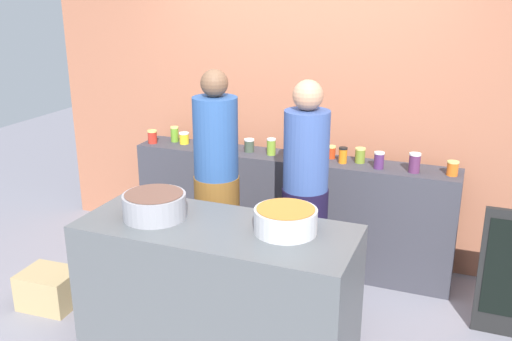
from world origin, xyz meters
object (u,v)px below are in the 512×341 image
object	(u,v)px
preserve_jar_10	(331,152)
cooking_pot_left	(155,206)
preserve_jar_4	(224,139)
preserve_jar_13	(379,160)
preserve_jar_12	(360,155)
preserve_jar_2	(184,138)
preserve_jar_0	(152,137)
preserve_jar_3	(209,138)
preserve_jar_14	(415,163)
preserve_jar_6	(249,145)
preserve_jar_1	(175,134)
bread_crate	(50,289)
preserve_jar_5	(232,145)
preserve_jar_8	(301,150)
preserve_jar_7	(271,147)
cook_in_cap	(305,208)
cooking_pot_center	(286,220)
preserve_jar_15	(453,168)
preserve_jar_11	(343,155)
preserve_jar_9	(317,151)
cook_with_tongs	(217,197)

from	to	relation	value
preserve_jar_10	cooking_pot_left	distance (m)	1.66
preserve_jar_4	preserve_jar_13	xyz separation A→B (m)	(1.36, -0.12, -0.00)
preserve_jar_12	preserve_jar_2	bearing A→B (deg)	-179.43
preserve_jar_0	preserve_jar_3	world-z (taller)	preserve_jar_3
preserve_jar_0	preserve_jar_14	world-z (taller)	preserve_jar_14
cooking_pot_left	preserve_jar_12	bearing A→B (deg)	55.89
preserve_jar_6	preserve_jar_14	world-z (taller)	preserve_jar_14
preserve_jar_2	preserve_jar_14	size ratio (longest dim) A/B	0.68
preserve_jar_6	preserve_jar_4	bearing A→B (deg)	165.82
preserve_jar_4	preserve_jar_14	xyz separation A→B (m)	(1.62, -0.12, 0.01)
preserve_jar_1	bread_crate	bearing A→B (deg)	-102.64
cooking_pot_left	preserve_jar_5	bearing A→B (deg)	93.31
preserve_jar_0	preserve_jar_8	xyz separation A→B (m)	(1.34, 0.11, -0.01)
preserve_jar_14	preserve_jar_1	bearing A→B (deg)	177.05
preserve_jar_14	preserve_jar_12	bearing A→B (deg)	167.87
preserve_jar_6	preserve_jar_7	world-z (taller)	preserve_jar_7
preserve_jar_2	cook_in_cap	size ratio (longest dim) A/B	0.06
cooking_pot_center	preserve_jar_3	bearing A→B (deg)	130.63
preserve_jar_13	bread_crate	distance (m)	2.65
preserve_jar_15	preserve_jar_10	bearing A→B (deg)	174.29
preserve_jar_3	preserve_jar_4	distance (m)	0.13
preserve_jar_1	preserve_jar_4	xyz separation A→B (m)	(0.47, 0.01, -0.00)
preserve_jar_6	preserve_jar_12	distance (m)	0.93
preserve_jar_3	preserve_jar_11	xyz separation A→B (m)	(1.19, -0.05, -0.00)
preserve_jar_9	cook_with_tongs	bearing A→B (deg)	-125.66
cook_with_tongs	preserve_jar_10	bearing A→B (deg)	50.15
preserve_jar_2	preserve_jar_11	xyz separation A→B (m)	(1.43, -0.04, 0.01)
preserve_jar_13	cook_with_tongs	size ratio (longest dim) A/B	0.07
preserve_jar_5	preserve_jar_12	bearing A→B (deg)	4.47
preserve_jar_15	bread_crate	xyz separation A→B (m)	(-2.68, -1.32, -0.86)
cook_with_tongs	preserve_jar_15	bearing A→B (deg)	23.46
cook_in_cap	preserve_jar_2	bearing A→B (deg)	153.74
preserve_jar_6	preserve_jar_12	xyz separation A→B (m)	(0.93, 0.04, 0.00)
preserve_jar_12	preserve_jar_0	bearing A→B (deg)	-176.80
preserve_jar_10	preserve_jar_11	xyz separation A→B (m)	(0.12, -0.09, 0.01)
cooking_pot_left	cooking_pot_center	distance (m)	0.84
preserve_jar_0	bread_crate	bearing A→B (deg)	-96.94
preserve_jar_11	cooking_pot_left	bearing A→B (deg)	-121.70
preserve_jar_13	bread_crate	size ratio (longest dim) A/B	0.32
cooking_pot_center	preserve_jar_12	bearing A→B (deg)	83.58
preserve_jar_3	preserve_jar_12	bearing A→B (deg)	0.35
preserve_jar_4	preserve_jar_8	size ratio (longest dim) A/B	1.28
preserve_jar_13	cooking_pot_left	distance (m)	1.78
preserve_jar_2	preserve_jar_6	bearing A→B (deg)	-2.06
preserve_jar_10	preserve_jar_0	bearing A→B (deg)	-175.14
preserve_jar_9	cook_in_cap	distance (m)	0.71
preserve_jar_1	preserve_jar_5	xyz separation A→B (m)	(0.60, -0.10, -0.02)
preserve_jar_14	cooking_pot_left	bearing A→B (deg)	-136.02
preserve_jar_7	preserve_jar_15	distance (m)	1.42
preserve_jar_1	cook_in_cap	xyz separation A→B (m)	(1.42, -0.68, -0.24)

